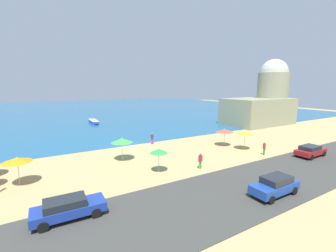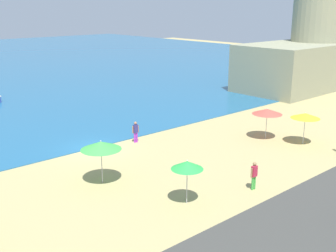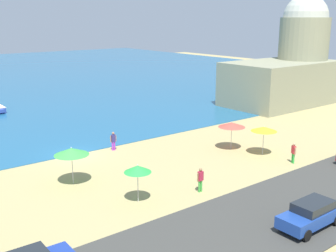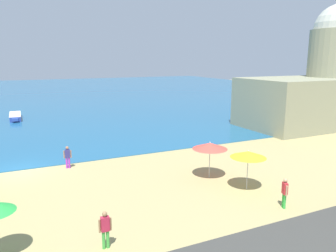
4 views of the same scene
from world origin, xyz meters
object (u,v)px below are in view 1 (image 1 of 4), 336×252
object	(u,v)px
parked_car_0	(68,208)
parked_car_2	(310,151)
bather_2	(200,160)
beach_umbrella_1	(17,160)
beach_umbrella_6	(122,140)
bather_1	(264,148)
beach_umbrella_0	(225,131)
bather_0	(152,138)
skiff_nearshore	(94,122)
beach_umbrella_3	(159,151)
parked_car_1	(275,185)
harbor_fortress	(265,101)
beach_umbrella_4	(245,133)

from	to	relation	value
parked_car_0	parked_car_2	bearing A→B (deg)	-1.64
bather_2	parked_car_0	bearing A→B (deg)	-167.78
beach_umbrella_1	parked_car_0	distance (m)	8.42
beach_umbrella_6	bather_1	size ratio (longest dim) A/B	1.59
beach_umbrella_0	bather_0	bearing A→B (deg)	144.02
beach_umbrella_0	skiff_nearshore	world-z (taller)	beach_umbrella_0
beach_umbrella_1	beach_umbrella_3	size ratio (longest dim) A/B	1.01
parked_car_2	parked_car_0	bearing A→B (deg)	178.36
beach_umbrella_6	bather_2	bearing A→B (deg)	-47.48
beach_umbrella_3	parked_car_1	bearing A→B (deg)	-57.36
harbor_fortress	parked_car_1	bearing A→B (deg)	-141.88
beach_umbrella_1	bather_0	world-z (taller)	beach_umbrella_1
beach_umbrella_1	beach_umbrella_4	size ratio (longest dim) A/B	1.00
bather_1	bather_2	world-z (taller)	bather_2
beach_umbrella_0	beach_umbrella_1	bearing A→B (deg)	-178.75
beach_umbrella_6	harbor_fortress	xyz separation A→B (m)	(37.09, 8.94, 2.72)
bather_0	bather_1	xyz separation A→B (m)	(9.70, -11.92, 0.01)
skiff_nearshore	harbor_fortress	world-z (taller)	harbor_fortress
beach_umbrella_3	parked_car_2	bearing A→B (deg)	-14.87
beach_umbrella_0	parked_car_1	bearing A→B (deg)	-119.09
bather_1	parked_car_0	bearing A→B (deg)	-173.75
beach_umbrella_1	bather_2	bearing A→B (deg)	-16.93
beach_umbrella_0	parked_car_1	world-z (taller)	beach_umbrella_0
bather_1	parked_car_1	bearing A→B (deg)	-139.31
bather_0	harbor_fortress	xyz separation A→B (m)	(30.81, 4.01, 4.16)
bather_2	skiff_nearshore	distance (m)	35.29
parked_car_0	skiff_nearshore	size ratio (longest dim) A/B	0.81
beach_umbrella_0	beach_umbrella_3	size ratio (longest dim) A/B	1.00
bather_2	parked_car_2	xyz separation A→B (m)	(14.10, -3.60, -0.17)
beach_umbrella_6	bather_0	distance (m)	8.11
parked_car_0	harbor_fortress	world-z (taller)	harbor_fortress
beach_umbrella_3	beach_umbrella_4	distance (m)	13.94
bather_0	bather_2	distance (m)	11.61
bather_0	harbor_fortress	bearing A→B (deg)	7.42
beach_umbrella_3	bather_1	distance (m)	14.21
beach_umbrella_6	bather_1	xyz separation A→B (m)	(15.98, -6.99, -1.43)
parked_car_1	beach_umbrella_0	bearing A→B (deg)	60.91
bather_1	harbor_fortress	xyz separation A→B (m)	(21.11, 15.93, 4.16)
beach_umbrella_1	harbor_fortress	size ratio (longest dim) A/B	0.16
beach_umbrella_4	bather_2	world-z (taller)	beach_umbrella_4
bather_1	bather_0	bearing A→B (deg)	129.14
bather_0	beach_umbrella_3	bearing A→B (deg)	-112.89
beach_umbrella_1	harbor_fortress	xyz separation A→B (m)	(47.03, 10.73, 2.82)
beach_umbrella_0	beach_umbrella_3	bearing A→B (deg)	-162.07
bather_1	skiff_nearshore	world-z (taller)	bather_1
bather_2	harbor_fortress	world-z (taller)	harbor_fortress
beach_umbrella_3	harbor_fortress	bearing A→B (deg)	22.20
beach_umbrella_1	beach_umbrella_0	bearing A→B (deg)	1.25
skiff_nearshore	bather_0	bearing A→B (deg)	-81.88
beach_umbrella_0	beach_umbrella_1	size ratio (longest dim) A/B	0.99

